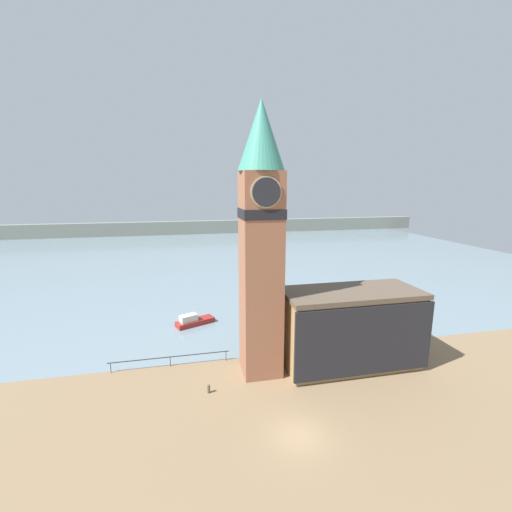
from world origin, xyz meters
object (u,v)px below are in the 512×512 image
Objects in this scene: clock_tower at (261,237)px; boat_near at (193,321)px; mooring_bollard_near at (209,388)px; pier_building at (351,328)px.

boat_near is at bearing 115.06° from clock_tower.
boat_near is at bearing 92.78° from mooring_bollard_near.
pier_building is (9.38, -0.58, -9.70)m from clock_tower.
boat_near is (-6.22, 13.30, -13.16)m from clock_tower.
mooring_bollard_near is at bearing -154.11° from clock_tower.
clock_tower reaches higher than mooring_bollard_near.
boat_near is (-15.60, 13.88, -3.46)m from pier_building.
pier_building is 17.25× the size of mooring_bollard_near.
pier_building is at bearing -65.00° from boat_near.
boat_near is at bearing 138.34° from pier_building.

